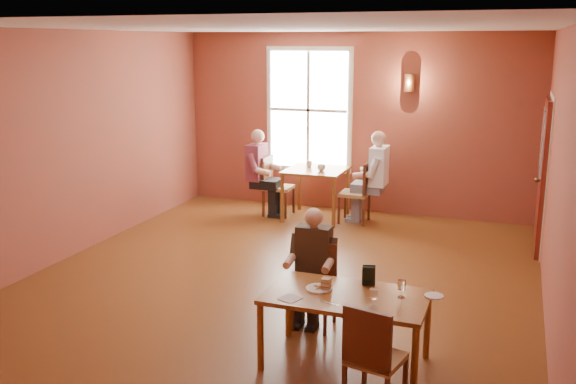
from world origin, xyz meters
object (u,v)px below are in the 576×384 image
(second_table, at_px, (316,194))
(chair_diner_maroon, at_px, (279,186))
(chair_diner_main, at_px, (314,288))
(diner_maroon, at_px, (277,174))
(chair_diner_white, at_px, (355,192))
(diner_main, at_px, (313,274))
(main_table, at_px, (345,330))
(diner_white, at_px, (357,179))
(chair_empty, at_px, (376,356))

(second_table, bearing_deg, chair_diner_maroon, 180.00)
(chair_diner_main, height_order, diner_maroon, diner_maroon)
(chair_diner_white, bearing_deg, diner_maroon, 90.00)
(diner_main, height_order, chair_diner_white, diner_main)
(second_table, distance_m, chair_diner_white, 0.66)
(main_table, relative_size, diner_white, 1.00)
(diner_main, relative_size, chair_empty, 1.28)
(diner_white, bearing_deg, diner_main, -172.25)
(second_table, bearing_deg, chair_diner_white, 0.00)
(chair_empty, distance_m, diner_maroon, 5.91)
(main_table, distance_m, chair_empty, 0.74)
(diner_main, height_order, chair_diner_maroon, diner_main)
(chair_diner_maroon, xyz_separation_m, diner_maroon, (-0.03, 0.00, 0.20))
(chair_empty, xyz_separation_m, second_table, (-2.13, 5.20, -0.04))
(diner_main, height_order, chair_empty, diner_main)
(diner_main, distance_m, chair_diner_maroon, 4.39)
(chair_diner_white, height_order, chair_diner_maroon, chair_diner_white)
(chair_diner_white, bearing_deg, chair_empty, -164.15)
(diner_main, bearing_deg, main_table, 128.88)
(second_table, distance_m, diner_white, 0.74)
(second_table, bearing_deg, diner_white, 0.00)
(chair_diner_main, bearing_deg, diner_main, 90.00)
(diner_main, xyz_separation_m, diner_maroon, (-1.90, 3.97, 0.12))
(diner_main, bearing_deg, chair_diner_white, -81.83)
(diner_main, height_order, diner_maroon, diner_maroon)
(chair_diner_maroon, bearing_deg, chair_diner_main, 25.40)
(chair_empty, xyz_separation_m, diner_maroon, (-2.81, 5.20, 0.24))
(diner_white, relative_size, chair_diner_maroon, 1.45)
(chair_diner_main, height_order, second_table, chair_diner_main)
(chair_diner_white, relative_size, chair_diner_maroon, 1.00)
(diner_main, distance_m, chair_empty, 1.53)
(chair_empty, distance_m, diner_white, 5.40)
(chair_diner_main, height_order, chair_empty, chair_empty)
(diner_main, xyz_separation_m, chair_empty, (0.91, -1.23, -0.13))
(main_table, bearing_deg, second_table, 110.55)
(second_table, bearing_deg, chair_empty, -67.76)
(diner_main, xyz_separation_m, chair_diner_maroon, (-1.87, 3.97, -0.08))
(diner_main, relative_size, diner_white, 0.81)
(diner_main, xyz_separation_m, diner_white, (-0.54, 3.97, 0.14))
(diner_maroon, bearing_deg, chair_diner_white, 90.00)
(second_table, relative_size, chair_diner_maroon, 0.95)
(diner_main, bearing_deg, chair_diner_main, -90.00)
(chair_diner_main, height_order, chair_diner_white, chair_diner_white)
(chair_empty, xyz_separation_m, chair_diner_white, (-1.48, 5.20, 0.05))
(second_table, xyz_separation_m, chair_diner_maroon, (-0.65, 0.00, 0.08))
(chair_diner_main, xyz_separation_m, chair_diner_white, (-0.57, 3.94, 0.07))
(chair_diner_main, distance_m, second_table, 4.12)
(chair_empty, xyz_separation_m, chair_diner_maroon, (-2.78, 5.20, 0.04))
(main_table, height_order, diner_white, diner_white)
(second_table, height_order, chair_diner_maroon, chair_diner_maroon)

